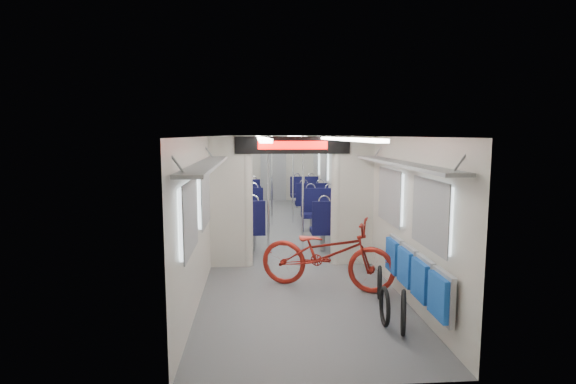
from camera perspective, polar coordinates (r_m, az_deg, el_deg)
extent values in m
plane|color=#515456|center=(10.16, -0.43, -5.96)|extent=(12.00, 12.00, 0.00)
cube|color=beige|center=(9.97, -8.78, 0.41)|extent=(0.02, 12.00, 2.30)
cube|color=beige|center=(10.16, 7.76, 0.56)|extent=(0.02, 12.00, 2.30)
cube|color=beige|center=(15.92, -1.88, 3.04)|extent=(2.90, 0.02, 2.30)
cube|color=beige|center=(4.10, 5.28, -9.49)|extent=(2.90, 0.02, 2.30)
cube|color=silver|center=(9.89, -0.44, 7.12)|extent=(2.90, 12.00, 0.02)
cube|color=white|center=(9.87, -3.65, 6.93)|extent=(0.12, 11.40, 0.04)
cube|color=white|center=(9.94, 2.75, 6.94)|extent=(0.12, 11.40, 0.04)
cube|color=beige|center=(7.99, -7.54, -2.35)|extent=(0.65, 0.18, 2.00)
cube|color=beige|center=(8.18, 8.42, -2.15)|extent=(0.65, 0.18, 2.00)
cube|color=beige|center=(7.90, 0.54, 5.99)|extent=(2.90, 0.18, 0.30)
cylinder|color=beige|center=(7.98, -5.21, -2.33)|extent=(0.20, 0.20, 2.00)
cylinder|color=beige|center=(8.11, 6.17, -2.19)|extent=(0.20, 0.20, 2.00)
cube|color=black|center=(7.79, 0.61, 5.97)|extent=(2.00, 0.03, 0.30)
cube|color=#FF0C07|center=(7.76, 0.62, 5.96)|extent=(1.20, 0.02, 0.14)
cube|color=silver|center=(5.21, -12.60, -3.18)|extent=(0.04, 1.00, 0.75)
cube|color=silver|center=(5.56, 17.82, -2.70)|extent=(0.04, 1.00, 0.75)
cube|color=silver|center=(6.77, -10.66, -0.73)|extent=(0.04, 1.00, 0.75)
cube|color=silver|center=(7.04, 12.95, -0.48)|extent=(0.04, 1.00, 0.75)
cube|color=silver|center=(9.44, -8.86, 1.56)|extent=(0.04, 1.00, 0.75)
cube|color=silver|center=(9.64, 8.22, 1.68)|extent=(0.04, 1.00, 0.75)
cube|color=silver|center=(11.33, -8.10, 2.51)|extent=(0.04, 1.00, 0.75)
cube|color=silver|center=(11.49, 6.18, 2.61)|extent=(0.04, 1.00, 0.75)
cube|color=silver|center=(13.22, -7.56, 3.20)|extent=(0.04, 1.00, 0.75)
cube|color=silver|center=(13.36, 4.71, 3.28)|extent=(0.04, 1.00, 0.75)
cube|color=silver|center=(15.01, -7.17, 3.69)|extent=(0.04, 1.00, 0.75)
cube|color=silver|center=(15.14, 3.65, 3.76)|extent=(0.04, 1.00, 0.75)
cube|color=gray|center=(5.91, -10.19, 3.49)|extent=(0.30, 3.60, 0.04)
cube|color=gray|center=(6.19, 13.95, 3.56)|extent=(0.30, 3.60, 0.04)
cube|color=gray|center=(11.89, -7.24, 5.41)|extent=(0.30, 7.60, 0.04)
cube|color=gray|center=(12.03, 4.99, 5.46)|extent=(0.30, 7.60, 0.04)
cube|color=gray|center=(15.88, -1.87, 2.49)|extent=(0.90, 0.05, 2.00)
imported|color=maroon|center=(6.89, 4.93, -7.78)|extent=(2.18, 1.43, 1.08)
cube|color=gray|center=(5.30, 19.14, -12.42)|extent=(0.06, 0.49, 0.56)
cube|color=#11439E|center=(5.27, 18.52, -12.48)|extent=(0.06, 0.45, 0.47)
cube|color=gray|center=(5.78, 16.95, -10.67)|extent=(0.06, 0.49, 0.56)
cube|color=#11439E|center=(5.76, 16.38, -10.71)|extent=(0.06, 0.45, 0.47)
cube|color=gray|center=(6.27, 15.12, -9.18)|extent=(0.06, 0.49, 0.56)
cube|color=#11439E|center=(6.25, 14.59, -9.21)|extent=(0.06, 0.45, 0.47)
cube|color=gray|center=(6.77, 13.57, -7.90)|extent=(0.06, 0.49, 0.56)
cube|color=#11439E|center=(6.75, 13.08, -7.92)|extent=(0.06, 0.45, 0.47)
torus|color=black|center=(5.59, 14.42, -14.84)|extent=(0.21, 0.53, 0.54)
torus|color=black|center=(5.79, 12.17, -14.24)|extent=(0.09, 0.50, 0.49)
torus|color=black|center=(6.64, 11.54, -11.39)|extent=(0.16, 0.49, 0.49)
cube|color=#0B0B33|center=(9.11, -4.43, -4.96)|extent=(0.48, 0.45, 0.10)
cylinder|color=gray|center=(9.16, -4.42, -6.34)|extent=(0.10, 0.10, 0.35)
cube|color=#0B0B33|center=(8.86, -4.46, -3.02)|extent=(0.48, 0.09, 0.59)
torus|color=silver|center=(8.81, -4.48, -1.13)|extent=(0.24, 0.03, 0.24)
cube|color=#0B0B33|center=(10.90, -4.41, -2.92)|extent=(0.48, 0.45, 0.10)
cylinder|color=gray|center=(10.95, -4.40, -4.08)|extent=(0.10, 0.10, 0.35)
cube|color=#0B0B33|center=(11.03, -4.43, -0.98)|extent=(0.48, 0.09, 0.59)
torus|color=silver|center=(10.99, -4.44, 0.54)|extent=(0.24, 0.03, 0.24)
cube|color=#0B0B33|center=(9.12, -7.40, -4.98)|extent=(0.48, 0.45, 0.10)
cylinder|color=gray|center=(9.17, -7.37, -6.35)|extent=(0.10, 0.10, 0.35)
cube|color=#0B0B33|center=(8.88, -7.50, -3.05)|extent=(0.48, 0.09, 0.59)
torus|color=silver|center=(8.83, -7.53, -1.16)|extent=(0.24, 0.03, 0.24)
cube|color=#0B0B33|center=(10.92, -6.88, -2.94)|extent=(0.48, 0.45, 0.10)
cylinder|color=gray|center=(10.96, -6.87, -4.10)|extent=(0.10, 0.10, 0.35)
cube|color=#0B0B33|center=(11.04, -6.87, -1.01)|extent=(0.48, 0.09, 0.59)
torus|color=silver|center=(11.00, -6.89, 0.52)|extent=(0.24, 0.03, 0.24)
cube|color=#0B0B33|center=(9.13, 4.42, -4.93)|extent=(0.48, 0.44, 0.10)
cylinder|color=gray|center=(9.18, 4.41, -6.31)|extent=(0.10, 0.10, 0.35)
cube|color=#0B0B33|center=(8.89, 4.62, -3.03)|extent=(0.48, 0.08, 0.58)
torus|color=silver|center=(8.84, 4.64, -1.18)|extent=(0.24, 0.03, 0.24)
cube|color=#0B0B33|center=(10.87, 3.00, -2.94)|extent=(0.48, 0.44, 0.10)
cylinder|color=gray|center=(10.91, 2.99, -4.10)|extent=(0.10, 0.10, 0.35)
cube|color=#0B0B33|center=(10.99, 2.89, -1.03)|extent=(0.48, 0.08, 0.58)
torus|color=silver|center=(10.95, 2.90, 0.48)|extent=(0.24, 0.03, 0.24)
cube|color=#0B0B33|center=(9.21, 7.32, -4.86)|extent=(0.48, 0.44, 0.10)
cylinder|color=gray|center=(9.26, 7.30, -6.22)|extent=(0.10, 0.10, 0.35)
cube|color=#0B0B33|center=(8.97, 7.59, -2.98)|extent=(0.48, 0.08, 0.58)
torus|color=silver|center=(8.92, 7.62, -1.14)|extent=(0.24, 0.03, 0.24)
cube|color=#0B0B33|center=(10.94, 5.44, -2.90)|extent=(0.48, 0.44, 0.10)
cylinder|color=gray|center=(10.98, 5.43, -4.05)|extent=(0.10, 0.10, 0.35)
cube|color=#0B0B33|center=(11.06, 5.31, -1.00)|extent=(0.48, 0.08, 0.58)
torus|color=silver|center=(11.02, 5.32, 0.50)|extent=(0.24, 0.03, 0.24)
cube|color=#0B0B33|center=(12.38, -4.40, -1.69)|extent=(0.41, 0.38, 0.10)
cylinder|color=gray|center=(12.42, -4.39, -2.72)|extent=(0.10, 0.10, 0.35)
cube|color=#0B0B33|center=(12.19, -4.41, -0.41)|extent=(0.41, 0.07, 0.50)
torus|color=silver|center=(12.16, -4.43, 0.75)|extent=(0.21, 0.03, 0.21)
cube|color=#0B0B33|center=(13.91, -4.39, -0.70)|extent=(0.41, 0.38, 0.10)
cylinder|color=gray|center=(13.94, -4.38, -1.62)|extent=(0.10, 0.10, 0.35)
cube|color=#0B0B33|center=(14.02, -4.40, 0.60)|extent=(0.41, 0.07, 0.50)
torus|color=silver|center=(14.00, -4.41, 1.61)|extent=(0.21, 0.03, 0.21)
cube|color=#0B0B33|center=(12.39, -6.57, -1.71)|extent=(0.41, 0.38, 0.10)
cylinder|color=gray|center=(12.43, -6.56, -2.74)|extent=(0.10, 0.10, 0.35)
cube|color=#0B0B33|center=(12.20, -6.62, -0.43)|extent=(0.41, 0.07, 0.50)
torus|color=silver|center=(12.17, -6.64, 0.73)|extent=(0.21, 0.03, 0.21)
cube|color=#0B0B33|center=(13.92, -6.32, -0.72)|extent=(0.41, 0.38, 0.10)
cylinder|color=gray|center=(13.95, -6.31, -1.63)|extent=(0.10, 0.10, 0.35)
cube|color=#0B0B33|center=(14.03, -6.32, 0.58)|extent=(0.41, 0.07, 0.50)
torus|color=silver|center=(14.00, -6.33, 1.59)|extent=(0.21, 0.03, 0.21)
cube|color=#0B0B33|center=(12.71, 1.93, -1.44)|extent=(0.44, 0.41, 0.10)
cylinder|color=gray|center=(12.75, 1.92, -2.44)|extent=(0.10, 0.10, 0.35)
cube|color=#0B0B33|center=(12.50, 2.02, -0.11)|extent=(0.44, 0.08, 0.54)
torus|color=silver|center=(12.47, 2.02, 1.12)|extent=(0.22, 0.03, 0.22)
cube|color=#0B0B33|center=(14.36, 1.21, -0.43)|extent=(0.44, 0.41, 0.10)
cylinder|color=gray|center=(14.39, 1.21, -1.32)|extent=(0.10, 0.10, 0.35)
cube|color=#0B0B33|center=(14.48, 1.15, 0.91)|extent=(0.44, 0.08, 0.54)
torus|color=silver|center=(14.45, 1.15, 1.97)|extent=(0.22, 0.03, 0.22)
cube|color=#0B0B33|center=(12.77, 4.02, -1.41)|extent=(0.44, 0.41, 0.10)
cylinder|color=gray|center=(12.81, 4.01, -2.41)|extent=(0.10, 0.10, 0.35)
cube|color=#0B0B33|center=(12.56, 4.15, -0.09)|extent=(0.44, 0.08, 0.54)
torus|color=silver|center=(12.53, 4.16, 1.14)|extent=(0.22, 0.03, 0.22)
cube|color=#0B0B33|center=(14.41, 3.07, -0.41)|extent=(0.44, 0.41, 0.10)
cylinder|color=gray|center=(14.44, 3.06, -1.30)|extent=(0.10, 0.10, 0.35)
cube|color=#0B0B33|center=(14.53, 3.00, 0.93)|extent=(0.44, 0.08, 0.54)
torus|color=silver|center=(14.51, 3.00, 1.98)|extent=(0.22, 0.03, 0.22)
cylinder|color=silver|center=(8.69, -2.51, -0.52)|extent=(0.04, 0.04, 2.30)
cylinder|color=silver|center=(8.89, 1.90, -0.34)|extent=(0.04, 0.04, 2.30)
cylinder|color=silver|center=(11.50, -2.06, 1.40)|extent=(0.04, 0.04, 2.30)
cylinder|color=silver|center=(11.79, 0.62, 1.55)|extent=(0.04, 0.04, 2.30)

